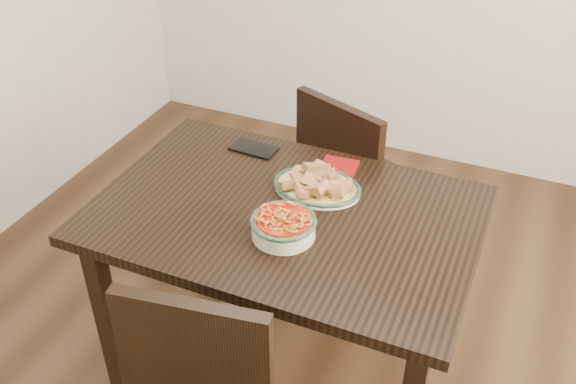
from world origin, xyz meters
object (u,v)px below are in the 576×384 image
at_px(chair_far, 353,180).
at_px(fish_plate, 317,179).
at_px(noodle_bowl, 283,224).
at_px(smartphone, 253,149).
at_px(dining_table, 286,233).

xyz_separation_m(chair_far, fish_plate, (0.01, -0.47, 0.30)).
height_order(noodle_bowl, smartphone, noodle_bowl).
relative_size(noodle_bowl, smartphone, 1.22).
distance_m(fish_plate, smartphone, 0.35).
bearing_deg(fish_plate, chair_far, 91.59).
relative_size(dining_table, chair_far, 1.40).
height_order(chair_far, fish_plate, chair_far).
height_order(dining_table, chair_far, chair_far).
height_order(dining_table, noodle_bowl, noodle_bowl).
distance_m(dining_table, noodle_bowl, 0.19).
bearing_deg(dining_table, noodle_bowl, -69.30).
bearing_deg(fish_plate, noodle_bowl, -91.24).
xyz_separation_m(dining_table, fish_plate, (0.05, 0.15, 0.14)).
xyz_separation_m(dining_table, chair_far, (0.04, 0.62, -0.16)).
relative_size(dining_table, smartphone, 7.28).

